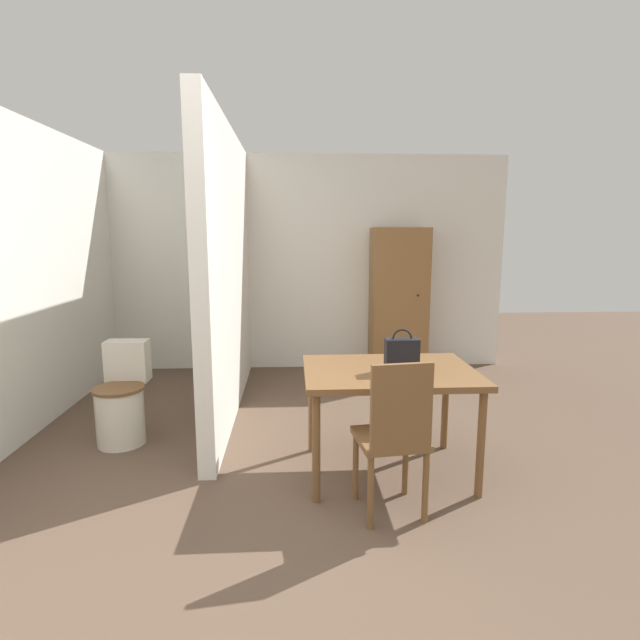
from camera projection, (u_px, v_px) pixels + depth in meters
The scene contains 9 objects.
ground_plane at pixel (288, 615), 2.11m from camera, with size 16.00×16.00×0.00m, color brown.
wall_back at pixel (290, 263), 5.91m from camera, with size 5.10×0.12×2.50m.
wall_left at pixel (9, 280), 3.76m from camera, with size 0.12×5.01×2.50m.
partition_wall at pixel (228, 273), 4.44m from camera, with size 0.12×2.81×2.50m.
dining_table at pixel (389, 380), 3.28m from camera, with size 1.12×0.84×0.72m.
wooden_chair at pixel (394, 434), 2.77m from camera, with size 0.42×0.42×0.93m.
toilet at pixel (122, 401), 3.86m from camera, with size 0.38×0.53×0.76m.
handbag at pixel (402, 354), 3.20m from camera, with size 0.21×0.10×0.28m.
wooden_cabinet at pixel (399, 301), 5.77m from camera, with size 0.64×0.42×1.67m.
Camera 1 is at (0.03, -1.87, 1.60)m, focal length 28.00 mm.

